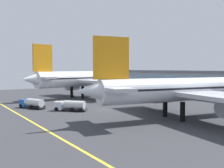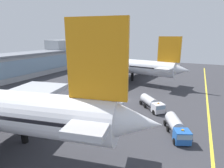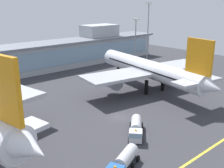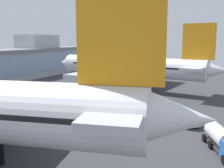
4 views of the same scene
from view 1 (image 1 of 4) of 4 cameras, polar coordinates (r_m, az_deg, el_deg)
The scene contains 6 objects.
ground_plane at distance 76.07m, azimuth -1.83°, elevation -5.50°, with size 181.68×181.68×0.00m, color #38383D.
taxiway_centreline_stripe at distance 67.57m, azimuth -18.14°, elevation -6.77°, with size 145.34×0.50×0.01m, color yellow.
airliner_near_left at distance 108.33m, azimuth -6.14°, elevation 1.04°, with size 36.54×51.40×20.18m.
airliner_near_right at distance 65.00m, azimuth 15.13°, elevation -1.24°, with size 43.85×52.42×18.12m.
fuel_tanker_truck at distance 74.82m, azimuth -9.08°, elevation -4.52°, with size 8.31×7.90×2.90m.
baggage_tug_near at distance 82.36m, azimuth -16.73°, elevation -3.90°, with size 9.27×5.85×2.90m.
Camera 1 is at (64.42, -38.74, 11.61)m, focal length 43.11 mm.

